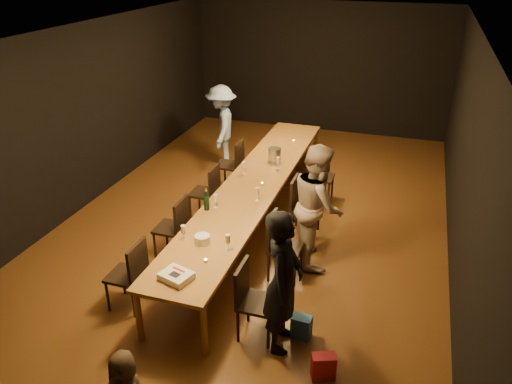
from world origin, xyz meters
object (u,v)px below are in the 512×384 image
(chair_right_0, at_px, (258,302))
(plate_stack, at_px, (202,239))
(chair_left_3, at_px, (230,165))
(chair_left_2, at_px, (204,192))
(chair_left_1, at_px, (171,227))
(chair_right_1, at_px, (285,247))
(ice_bucket, at_px, (275,155))
(chair_right_3, at_px, (321,176))
(chair_right_2, at_px, (306,207))
(woman_tan, at_px, (318,205))
(man_blue, at_px, (222,126))
(chair_left_0, at_px, (126,274))
(woman_birthday, at_px, (283,282))
(birthday_cake, at_px, (176,276))
(table, at_px, (253,186))
(champagne_bottle, at_px, (206,199))

(chair_right_0, bearing_deg, plate_stack, -121.04)
(chair_right_0, bearing_deg, chair_left_3, -154.72)
(chair_left_3, bearing_deg, chair_left_2, -180.00)
(chair_left_2, relative_size, plate_stack, 4.82)
(chair_left_1, bearing_deg, chair_right_1, -90.00)
(chair_right_0, xyz_separation_m, chair_left_2, (-1.70, 2.40, 0.00))
(chair_left_1, xyz_separation_m, chair_left_2, (0.00, 1.20, 0.00))
(chair_left_2, xyz_separation_m, ice_bucket, (0.92, 0.94, 0.41))
(chair_right_3, distance_m, plate_stack, 3.21)
(chair_right_2, bearing_deg, chair_left_1, -54.78)
(woman_tan, bearing_deg, chair_left_2, 51.59)
(chair_right_1, distance_m, chair_left_2, 2.08)
(man_blue, xyz_separation_m, plate_stack, (1.36, -4.08, -0.02))
(chair_left_0, height_order, chair_left_1, same)
(chair_right_3, distance_m, chair_left_1, 2.94)
(chair_left_0, distance_m, woman_birthday, 2.04)
(chair_right_0, height_order, chair_left_1, same)
(birthday_cake, bearing_deg, chair_right_1, 75.34)
(table, height_order, chair_left_0, chair_left_0)
(chair_right_1, xyz_separation_m, chair_right_2, (0.00, 1.20, 0.00))
(chair_right_2, distance_m, chair_left_1, 2.08)
(man_blue, relative_size, plate_stack, 8.52)
(chair_right_3, relative_size, woman_birthday, 0.55)
(table, distance_m, chair_right_0, 2.56)
(chair_left_1, height_order, champagne_bottle, champagne_bottle)
(chair_left_0, relative_size, chair_left_3, 1.00)
(ice_bucket, bearing_deg, chair_left_3, 164.26)
(chair_right_3, relative_size, man_blue, 0.57)
(chair_right_3, xyz_separation_m, champagne_bottle, (-1.20, -2.23, 0.45))
(chair_right_1, bearing_deg, chair_right_3, 180.00)
(chair_right_1, relative_size, woman_birthday, 0.55)
(chair_right_3, relative_size, chair_left_2, 1.00)
(chair_right_0, relative_size, chair_left_2, 1.00)
(chair_right_2, xyz_separation_m, chair_left_2, (-1.70, 0.00, 0.00))
(chair_right_3, xyz_separation_m, chair_left_2, (-1.70, -1.20, 0.00))
(chair_left_0, bearing_deg, plate_stack, -55.76)
(chair_right_2, xyz_separation_m, woman_birthday, (0.30, -2.45, 0.39))
(chair_right_2, height_order, champagne_bottle, champagne_bottle)
(woman_tan, bearing_deg, champagne_bottle, 83.76)
(woman_tan, bearing_deg, chair_right_1, 130.92)
(chair_right_3, relative_size, champagne_bottle, 2.86)
(chair_left_1, bearing_deg, chair_right_3, -35.31)
(chair_right_0, height_order, chair_left_3, same)
(chair_left_1, xyz_separation_m, ice_bucket, (0.92, 2.14, 0.41))
(chair_right_3, bearing_deg, chair_right_2, -0.00)
(plate_stack, bearing_deg, chair_right_1, 36.06)
(table, relative_size, chair_left_0, 6.45)
(chair_left_1, relative_size, ice_bucket, 3.80)
(chair_right_2, bearing_deg, chair_right_3, 180.00)
(ice_bucket, bearing_deg, chair_left_1, -113.32)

